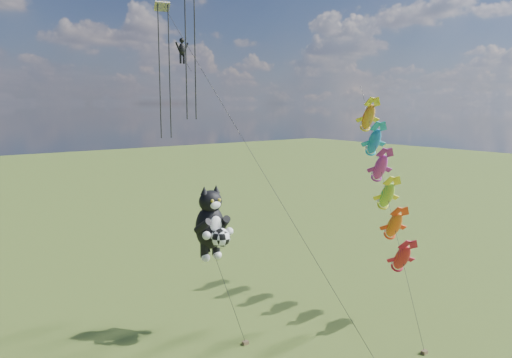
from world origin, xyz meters
TOP-DOWN VIEW (x-y plane):
  - cat_kite_rig at (3.96, 7.63)m, footprint 2.49×4.14m
  - fish_windsock_rig at (17.97, 4.41)m, footprint 8.67×13.53m
  - parafoil_rig at (2.92, 8.97)m, footprint 5.99×16.76m

SIDE VIEW (x-z plane):
  - cat_kite_rig at x=3.96m, z-range 2.67..13.19m
  - fish_windsock_rig at x=17.97m, z-range 1.10..18.72m
  - parafoil_rig at x=2.92m, z-range 7.30..31.30m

